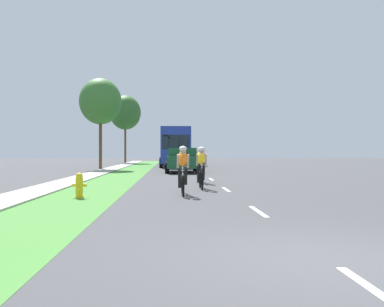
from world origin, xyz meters
TOP-DOWN VIEW (x-y plane):
  - ground_plane at (0.00, 20.00)m, footprint 120.00×120.00m
  - grass_verge at (-4.80, 20.00)m, footprint 2.41×70.00m
  - sidewalk_concrete at (-6.74, 20.00)m, footprint 1.45×70.00m
  - lane_markings_center at (0.00, 24.00)m, footprint 0.12×52.20m
  - fire_hydrant_yellow at (-4.80, 7.41)m, footprint 0.44×0.38m
  - cyclist_lead at (-1.66, 8.10)m, footprint 0.42×1.72m
  - cyclist_trailing at (-0.91, 10.27)m, footprint 0.42×1.72m
  - cyclist_distant at (-0.67, 13.12)m, footprint 0.42×1.72m
  - pickup_dark_green at (-1.29, 22.55)m, footprint 2.22×5.10m
  - bus_blue at (-1.62, 34.14)m, footprint 2.78×11.60m
  - sedan_silver at (1.39, 50.99)m, footprint 1.98×4.30m
  - suv_maroon at (-1.42, 62.29)m, footprint 2.15×4.70m
  - street_tree_near at (-7.55, 27.53)m, footprint 3.28×3.28m
  - street_tree_far at (-7.55, 45.33)m, footprint 3.77×3.77m

SIDE VIEW (x-z plane):
  - ground_plane at x=0.00m, z-range 0.00..0.00m
  - grass_verge at x=-4.80m, z-range 0.00..0.01m
  - lane_markings_center at x=0.00m, z-range 0.00..0.01m
  - sidewalk_concrete at x=-6.74m, z-range -0.05..0.06m
  - fire_hydrant_yellow at x=-4.80m, z-range -0.01..0.75m
  - sedan_silver at x=1.39m, z-range 0.01..1.53m
  - cyclist_lead at x=-1.66m, z-range 0.02..1.60m
  - cyclist_trailing at x=-0.91m, z-range 0.02..1.60m
  - cyclist_distant at x=-0.67m, z-range 0.02..1.60m
  - pickup_dark_green at x=-1.29m, z-range 0.01..1.65m
  - suv_maroon at x=-1.42m, z-range 0.05..1.84m
  - bus_blue at x=-1.62m, z-range 0.24..3.72m
  - street_tree_near at x=-7.55m, z-range 1.75..8.89m
  - street_tree_far at x=-7.55m, z-range 2.02..10.23m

